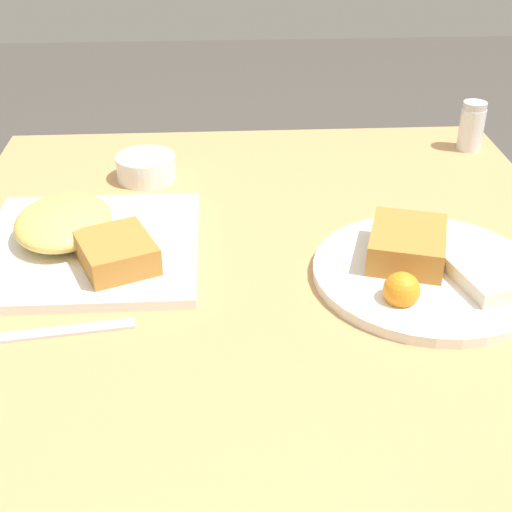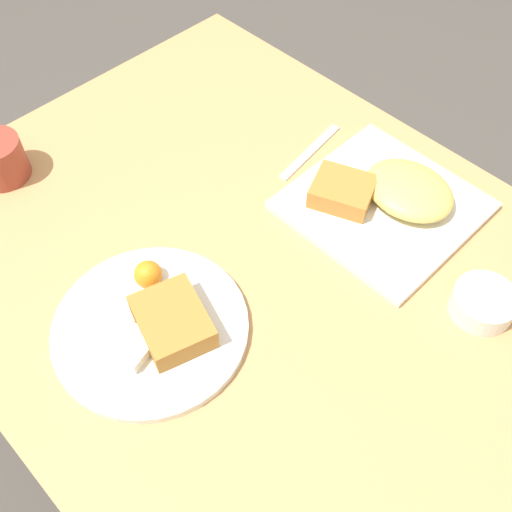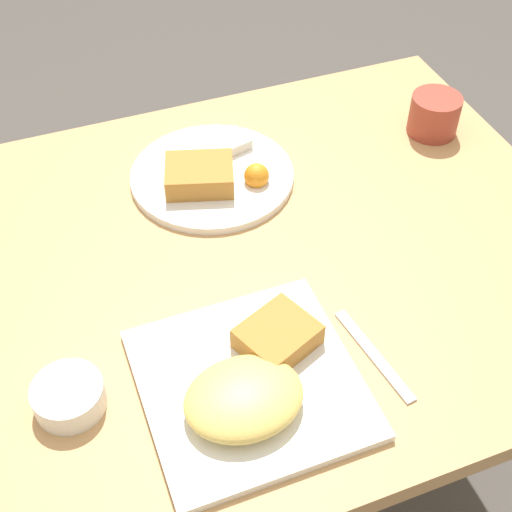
{
  "view_description": "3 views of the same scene",
  "coord_description": "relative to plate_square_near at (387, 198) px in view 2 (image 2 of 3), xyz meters",
  "views": [
    {
      "loc": [
        0.73,
        -0.06,
        1.19
      ],
      "look_at": [
        0.02,
        -0.02,
        0.76
      ],
      "focal_mm": 50.0,
      "sensor_mm": 36.0,
      "label": 1
    },
    {
      "loc": [
        -0.44,
        0.4,
        1.48
      ],
      "look_at": [
        -0.04,
        0.0,
        0.72
      ],
      "focal_mm": 42.0,
      "sensor_mm": 36.0,
      "label": 2
    },
    {
      "loc": [
        -0.29,
        -0.75,
        1.52
      ],
      "look_at": [
        -0.02,
        -0.03,
        0.72
      ],
      "focal_mm": 50.0,
      "sensor_mm": 36.0,
      "label": 3
    }
  ],
  "objects": [
    {
      "name": "ground_plane",
      "position": [
        0.11,
        0.24,
        -0.72
      ],
      "size": [
        8.0,
        8.0,
        0.0
      ],
      "primitive_type": "plane",
      "color": "#4C4742"
    },
    {
      "name": "dining_table",
      "position": [
        0.11,
        0.24,
        -0.1
      ],
      "size": [
        1.08,
        0.88,
        0.7
      ],
      "color": "tan",
      "rests_on": "ground_plane"
    },
    {
      "name": "plate_square_near",
      "position": [
        0.0,
        0.0,
        0.0
      ],
      "size": [
        0.29,
        0.29,
        0.06
      ],
      "color": "white",
      "rests_on": "dining_table"
    },
    {
      "name": "plate_oval_far",
      "position": [
        0.09,
        0.44,
        -0.01
      ],
      "size": [
        0.29,
        0.29,
        0.05
      ],
      "color": "white",
      "rests_on": "dining_table"
    },
    {
      "name": "sauce_ramekin",
      "position": [
        -0.23,
        0.07,
        -0.0
      ],
      "size": [
        0.1,
        0.1,
        0.04
      ],
      "color": "white",
      "rests_on": "dining_table"
    },
    {
      "name": "butter_knife",
      "position": [
        0.18,
        -0.01,
        -0.02
      ],
      "size": [
        0.04,
        0.18,
        0.0
      ],
      "rotation": [
        0.0,
        0.0,
        1.71
      ],
      "color": "silver",
      "rests_on": "dining_table"
    }
  ]
}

